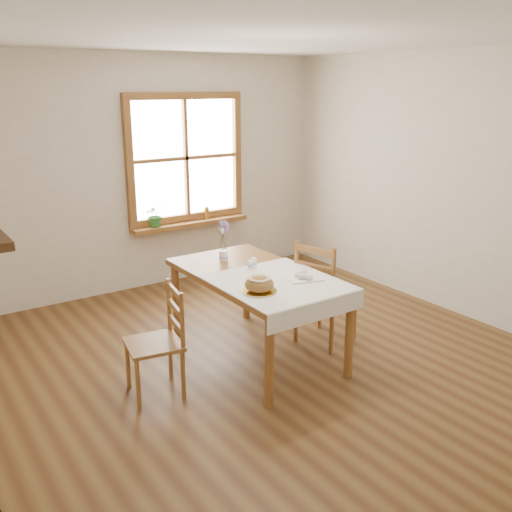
% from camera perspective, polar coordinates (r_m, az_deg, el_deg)
% --- Properties ---
extents(ground, '(5.00, 5.00, 0.00)m').
position_cam_1_polar(ground, '(4.85, 2.04, -11.10)').
color(ground, brown).
rests_on(ground, ground).
extents(room_walls, '(4.60, 5.10, 2.65)m').
position_cam_1_polar(room_walls, '(4.32, 2.28, 9.33)').
color(room_walls, beige).
rests_on(room_walls, ground).
extents(window, '(1.46, 0.08, 1.46)m').
position_cam_1_polar(window, '(6.70, -7.06, 9.70)').
color(window, '#955C2E').
rests_on(window, ground).
extents(window_sill, '(1.46, 0.20, 0.05)m').
position_cam_1_polar(window_sill, '(6.77, -6.56, 3.26)').
color(window_sill, '#955C2E').
rests_on(window_sill, ground).
extents(dining_table, '(0.90, 1.60, 0.75)m').
position_cam_1_polar(dining_table, '(4.80, -0.00, -2.68)').
color(dining_table, '#955C2E').
rests_on(dining_table, ground).
extents(table_linen, '(0.91, 0.99, 0.01)m').
position_cam_1_polar(table_linen, '(4.54, 2.17, -2.67)').
color(table_linen, white).
rests_on(table_linen, dining_table).
extents(chair_left, '(0.47, 0.46, 0.85)m').
position_cam_1_polar(chair_left, '(4.36, -10.22, -8.50)').
color(chair_left, '#955C2E').
rests_on(chair_left, ground).
extents(chair_right, '(0.57, 0.55, 0.96)m').
position_cam_1_polar(chair_right, '(5.18, 7.06, -3.52)').
color(chair_right, '#955C2E').
rests_on(chair_right, ground).
extents(bread_plate, '(0.30, 0.30, 0.01)m').
position_cam_1_polar(bread_plate, '(4.32, 0.33, -3.54)').
color(bread_plate, white).
rests_on(bread_plate, table_linen).
extents(bread_loaf, '(0.22, 0.22, 0.12)m').
position_cam_1_polar(bread_loaf, '(4.29, 0.33, -2.69)').
color(bread_loaf, '#A17739').
rests_on(bread_loaf, bread_plate).
extents(egg_napkin, '(0.33, 0.30, 0.01)m').
position_cam_1_polar(egg_napkin, '(4.63, 4.75, -2.18)').
color(egg_napkin, white).
rests_on(egg_napkin, table_linen).
extents(eggs, '(0.26, 0.24, 0.05)m').
position_cam_1_polar(eggs, '(4.62, 4.76, -1.83)').
color(eggs, silver).
rests_on(eggs, egg_napkin).
extents(salt_shaker, '(0.05, 0.05, 0.09)m').
position_cam_1_polar(salt_shaker, '(4.82, -0.58, -0.87)').
color(salt_shaker, white).
rests_on(salt_shaker, table_linen).
extents(pepper_shaker, '(0.07, 0.07, 0.10)m').
position_cam_1_polar(pepper_shaker, '(4.85, -0.25, -0.67)').
color(pepper_shaker, white).
rests_on(pepper_shaker, table_linen).
extents(flower_vase, '(0.09, 0.09, 0.09)m').
position_cam_1_polar(flower_vase, '(5.09, -3.26, -0.02)').
color(flower_vase, white).
rests_on(flower_vase, dining_table).
extents(lavender_bouquet, '(0.14, 0.14, 0.27)m').
position_cam_1_polar(lavender_bouquet, '(5.04, -3.30, 1.92)').
color(lavender_bouquet, '#735495').
rests_on(lavender_bouquet, flower_vase).
extents(potted_plant, '(0.28, 0.30, 0.21)m').
position_cam_1_polar(potted_plant, '(6.56, -10.02, 3.82)').
color(potted_plant, '#2C692A').
rests_on(potted_plant, window_sill).
extents(amber_bottle, '(0.07, 0.07, 0.15)m').
position_cam_1_polar(amber_bottle, '(6.85, -4.95, 4.35)').
color(amber_bottle, '#9D681D').
rests_on(amber_bottle, window_sill).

